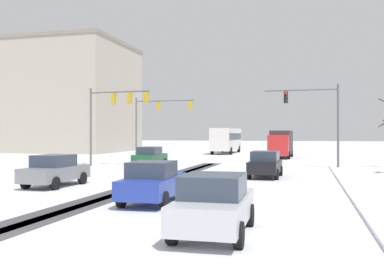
{
  "coord_description": "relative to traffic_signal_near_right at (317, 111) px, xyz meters",
  "views": [
    {
      "loc": [
        7.6,
        -9.33,
        2.7
      ],
      "look_at": [
        0.0,
        19.28,
        2.8
      ],
      "focal_mm": 40.55,
      "sensor_mm": 36.0,
      "label": 1
    }
  ],
  "objects": [
    {
      "name": "wheel_track_left_lane",
      "position": [
        -8.69,
        -11.8,
        -4.4
      ],
      "size": [
        1.05,
        30.3,
        0.01
      ],
      "primitive_type": "cube",
      "color": "#424247",
      "rests_on": "ground"
    },
    {
      "name": "wheel_track_right_lane",
      "position": [
        -9.27,
        -11.8,
        -4.4
      ],
      "size": [
        1.17,
        30.3,
        0.01
      ],
      "primitive_type": "cube",
      "color": "#424247",
      "rests_on": "ground"
    },
    {
      "name": "traffic_signal_near_right",
      "position": [
        0.0,
        0.0,
        0.0
      ],
      "size": [
        5.69,
        0.38,
        6.5
      ],
      "color": "#56565B",
      "rests_on": "ground"
    },
    {
      "name": "traffic_signal_near_left",
      "position": [
        -16.14,
        -2.16,
        0.37
      ],
      "size": [
        5.45,
        0.59,
        6.5
      ],
      "color": "#56565B",
      "rests_on": "ground"
    },
    {
      "name": "traffic_signal_far_left",
      "position": [
        -16.06,
        7.93,
        0.26
      ],
      "size": [
        6.43,
        0.47,
        6.5
      ],
      "color": "#56565B",
      "rests_on": "ground"
    },
    {
      "name": "car_dark_green_lead",
      "position": [
        -13.11,
        -1.79,
        -3.59
      ],
      "size": [
        1.87,
        4.12,
        1.62
      ],
      "color": "#194C2D",
      "rests_on": "ground"
    },
    {
      "name": "car_black_second",
      "position": [
        -3.25,
        -8.06,
        -3.59
      ],
      "size": [
        1.93,
        4.15,
        1.62
      ],
      "color": "black",
      "rests_on": "ground"
    },
    {
      "name": "car_grey_third",
      "position": [
        -13.18,
        -15.39,
        -3.59
      ],
      "size": [
        1.89,
        4.13,
        1.62
      ],
      "color": "slate",
      "rests_on": "ground"
    },
    {
      "name": "car_blue_fourth",
      "position": [
        -6.56,
        -19.07,
        -3.59
      ],
      "size": [
        1.98,
        4.17,
        1.62
      ],
      "color": "#233899",
      "rests_on": "ground"
    },
    {
      "name": "car_silver_fifth",
      "position": [
        -3.16,
        -23.61,
        -3.59
      ],
      "size": [
        1.92,
        4.14,
        1.62
      ],
      "color": "#B7BABF",
      "rests_on": "ground"
    },
    {
      "name": "bus_oncoming",
      "position": [
        -11.37,
        23.37,
        -2.41
      ],
      "size": [
        2.71,
        11.01,
        3.38
      ],
      "color": "silver",
      "rests_on": "ground"
    },
    {
      "name": "box_truck_delivery",
      "position": [
        -3.57,
        13.97,
        -2.77
      ],
      "size": [
        2.47,
        7.46,
        3.02
      ],
      "color": "red",
      "rests_on": "ground"
    },
    {
      "name": "office_building_far_left_block",
      "position": [
        -39.67,
        23.31,
        3.68
      ],
      "size": [
        26.0,
        16.44,
        16.16
      ],
      "color": "#A89E8E",
      "rests_on": "ground"
    }
  ]
}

